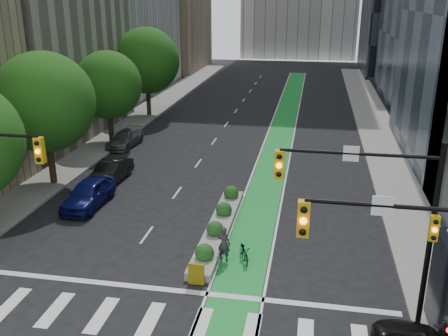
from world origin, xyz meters
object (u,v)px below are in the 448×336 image
at_px(parked_car_left_mid, 111,172).
at_px(parked_car_left_far, 125,139).
at_px(cyclist, 224,244).
at_px(median_planter, 219,226).
at_px(parked_car_left_near, 89,193).
at_px(bicycle, 244,252).

height_order(parked_car_left_mid, parked_car_left_far, parked_car_left_mid).
bearing_deg(cyclist, median_planter, -59.87).
bearing_deg(parked_car_left_near, parked_car_left_far, 102.10).
xyz_separation_m(bicycle, parked_car_left_near, (-10.07, 4.72, 0.36)).
bearing_deg(median_planter, cyclist, -74.59).
relative_size(median_planter, parked_car_left_mid, 2.31).
bearing_deg(parked_car_left_far, parked_car_left_near, -73.87).
relative_size(median_planter, bicycle, 6.09).
xyz_separation_m(median_planter, bicycle, (1.75, -2.71, 0.07)).
bearing_deg(parked_car_left_far, bicycle, -48.55).
xyz_separation_m(median_planter, parked_car_left_near, (-8.32, 2.02, 0.43)).
height_order(cyclist, parked_car_left_far, cyclist).
bearing_deg(parked_car_left_mid, cyclist, -40.91).
distance_m(cyclist, parked_car_left_mid, 13.01).
bearing_deg(median_planter, bicycle, -57.05).
relative_size(median_planter, cyclist, 5.86).
height_order(median_planter, parked_car_left_near, parked_car_left_near).
bearing_deg(parked_car_left_far, parked_car_left_mid, -70.53).
height_order(bicycle, parked_car_left_mid, parked_car_left_mid).
xyz_separation_m(cyclist, parked_car_left_far, (-11.50, 17.08, -0.22)).
xyz_separation_m(median_planter, parked_car_left_mid, (-8.61, 6.07, 0.36)).
distance_m(bicycle, parked_car_left_near, 11.13).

